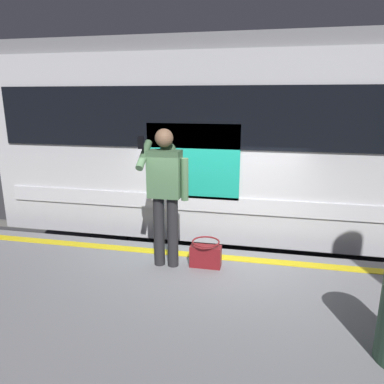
% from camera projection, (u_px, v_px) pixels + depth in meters
% --- Properties ---
extents(ground_plane, '(23.94, 23.94, 0.00)m').
position_uv_depth(ground_plane, '(213.00, 313.00, 5.51)').
color(ground_plane, '#3D3D3F').
extents(safety_line, '(14.87, 0.16, 0.01)m').
position_uv_depth(safety_line, '(211.00, 256.00, 4.95)').
color(safety_line, yellow).
rests_on(safety_line, platform).
extents(track_rail_near, '(19.73, 0.08, 0.16)m').
position_uv_depth(track_rail_near, '(223.00, 271.00, 6.68)').
color(track_rail_near, slate).
rests_on(track_rail_near, ground).
extents(track_rail_far, '(19.73, 0.08, 0.16)m').
position_uv_depth(track_rail_far, '(232.00, 241.00, 8.04)').
color(track_rail_far, slate).
rests_on(track_rail_far, ground).
extents(train_carriage, '(10.42, 3.10, 3.91)m').
position_uv_depth(train_carriage, '(310.00, 137.00, 6.45)').
color(train_carriage, silver).
rests_on(train_carriage, ground).
extents(passenger, '(0.57, 0.55, 1.76)m').
position_uv_depth(passenger, '(165.00, 187.00, 4.46)').
color(passenger, '#262628').
rests_on(passenger, platform).
extents(handbag, '(0.40, 0.36, 0.35)m').
position_uv_depth(handbag, '(206.00, 255.00, 4.62)').
color(handbag, maroon).
rests_on(handbag, platform).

